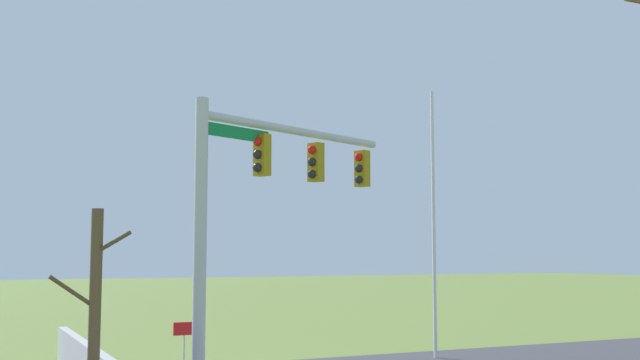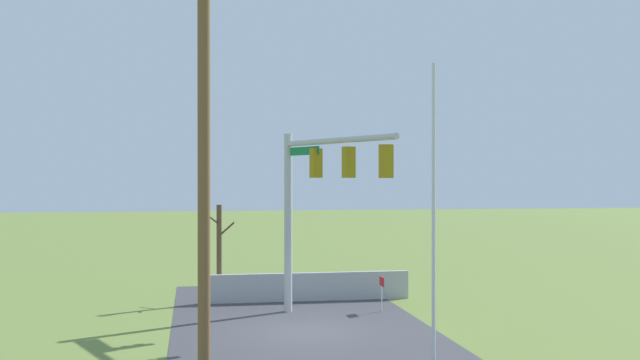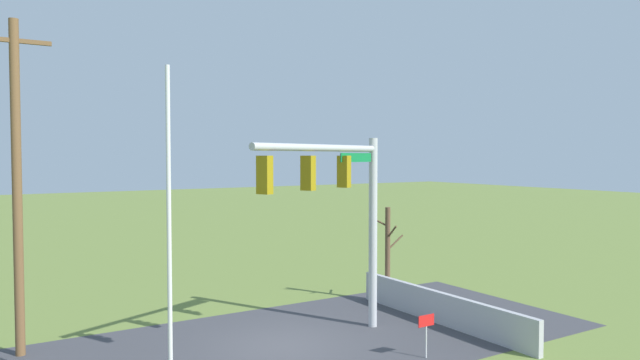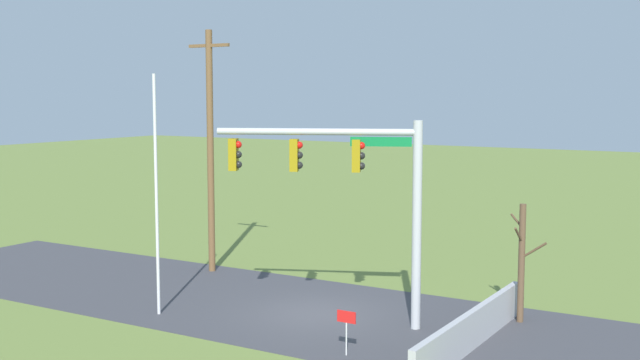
% 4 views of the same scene
% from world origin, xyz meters
% --- Properties ---
extents(ground_plane, '(160.00, 160.00, 0.00)m').
position_xyz_m(ground_plane, '(0.00, 0.00, 0.00)').
color(ground_plane, olive).
extents(sidewalk_corner, '(6.00, 6.00, 0.01)m').
position_xyz_m(sidewalk_corner, '(4.39, 0.06, 0.00)').
color(sidewalk_corner, '#B7B5AD').
rests_on(sidewalk_corner, ground_plane).
extents(retaining_fence, '(0.20, 7.97, 1.07)m').
position_xyz_m(retaining_fence, '(5.49, -0.88, 0.53)').
color(retaining_fence, '#A8A8AD').
rests_on(retaining_fence, ground_plane).
extents(signal_mast, '(5.66, 2.60, 6.20)m').
position_xyz_m(signal_mast, '(1.72, -0.66, 4.39)').
color(signal_mast, '#B2B5BA').
rests_on(signal_mast, ground_plane).
extents(flagpole, '(0.10, 0.10, 7.59)m').
position_xyz_m(flagpole, '(-4.26, -2.67, 3.79)').
color(flagpole, silver).
rests_on(flagpole, ground_plane).
extents(utility_pole, '(1.90, 0.26, 9.40)m').
position_xyz_m(utility_pole, '(-6.72, 3.12, 4.87)').
color(utility_pole, brown).
rests_on(utility_pole, ground_plane).
extents(bare_tree, '(1.27, 1.02, 3.65)m').
position_xyz_m(bare_tree, '(5.86, 2.36, 1.89)').
color(bare_tree, brown).
rests_on(bare_tree, ground_plane).
extents(open_sign, '(0.56, 0.04, 1.22)m').
position_xyz_m(open_sign, '(2.81, -3.14, 0.91)').
color(open_sign, silver).
rests_on(open_sign, ground_plane).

